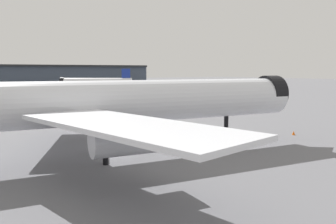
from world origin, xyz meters
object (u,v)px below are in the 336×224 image
airliner_near_gate (115,103)px  airliner_far_taxiway (97,82)px  service_truck_front (44,116)px  traffic_cone_wingtip (294,133)px

airliner_near_gate → airliner_far_taxiway: (55.76, 134.10, -1.91)m
airliner_near_gate → service_truck_front: size_ratio=11.49×
airliner_far_taxiway → traffic_cone_wingtip: airliner_far_taxiway is taller
airliner_far_taxiway → traffic_cone_wingtip: (-20.34, -137.73, -5.37)m
airliner_near_gate → traffic_cone_wingtip: size_ratio=86.35×
airliner_near_gate → traffic_cone_wingtip: (35.42, -3.63, -7.28)m
airliner_near_gate → traffic_cone_wingtip: bearing=2.8°
airliner_near_gate → service_truck_front: airliner_near_gate is taller
airliner_far_taxiway → service_truck_front: airliner_far_taxiway is taller
airliner_far_taxiway → traffic_cone_wingtip: bearing=117.3°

